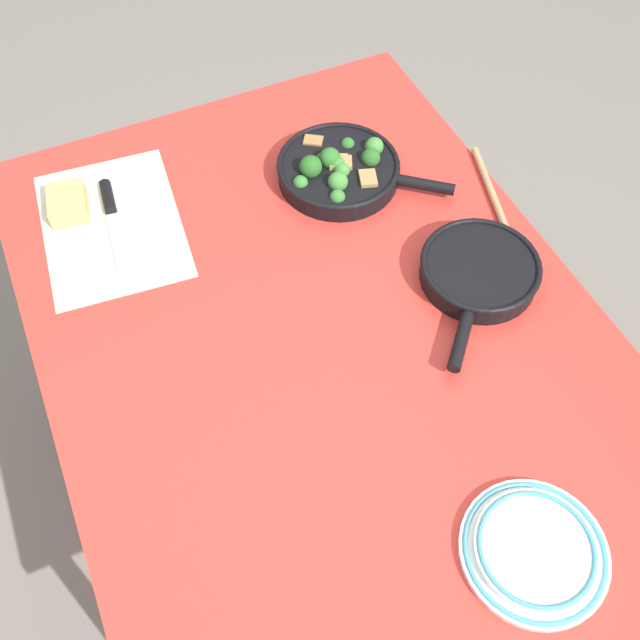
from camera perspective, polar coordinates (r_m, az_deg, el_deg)
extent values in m
plane|color=slate|center=(1.97, 0.00, -12.94)|extent=(14.00, 14.00, 0.00)
cube|color=red|center=(1.31, 0.00, -0.87)|extent=(1.35, 0.98, 0.03)
cylinder|color=#BCBCC1|center=(2.08, 3.84, 10.39)|extent=(0.05, 0.05, 0.73)
cylinder|color=#BCBCC1|center=(1.95, -19.42, 2.35)|extent=(0.05, 0.05, 0.73)
cylinder|color=black|center=(1.53, 1.47, 11.80)|extent=(0.25, 0.25, 0.04)
torus|color=black|center=(1.51, 1.49, 12.33)|extent=(0.26, 0.26, 0.01)
cylinder|color=black|center=(1.50, 8.48, 10.64)|extent=(0.09, 0.11, 0.02)
cylinder|color=#245B1C|center=(1.53, 0.79, 12.07)|extent=(0.02, 0.02, 0.02)
sphere|color=#2D6B28|center=(1.51, 0.80, 12.83)|extent=(0.04, 0.04, 0.04)
cylinder|color=#357027|center=(1.51, 1.75, 11.28)|extent=(0.01, 0.01, 0.02)
sphere|color=#428438|center=(1.50, 1.77, 11.85)|extent=(0.03, 0.03, 0.03)
cylinder|color=#2C6823|center=(1.49, -1.55, 10.38)|extent=(0.01, 0.01, 0.02)
sphere|color=#387A33|center=(1.48, -1.57, 10.91)|extent=(0.03, 0.03, 0.03)
cylinder|color=#357027|center=(1.48, 1.43, 10.30)|extent=(0.01, 0.01, 0.02)
sphere|color=#428438|center=(1.47, 1.45, 11.00)|extent=(0.04, 0.04, 0.04)
cylinder|color=#2C6823|center=(1.52, 1.38, 11.70)|extent=(0.01, 0.01, 0.02)
sphere|color=#387A33|center=(1.51, 1.40, 12.30)|extent=(0.03, 0.03, 0.03)
cylinder|color=#205218|center=(1.53, 0.21, 12.10)|extent=(0.01, 0.01, 0.02)
sphere|color=#286023|center=(1.52, 0.21, 12.64)|extent=(0.03, 0.03, 0.03)
cylinder|color=#205218|center=(1.51, -0.73, 11.36)|extent=(0.02, 0.02, 0.03)
sphere|color=#286023|center=(1.49, -0.74, 12.17)|extent=(0.05, 0.05, 0.05)
cylinder|color=#357027|center=(1.56, 4.30, 13.00)|extent=(0.01, 0.01, 0.02)
sphere|color=#428438|center=(1.55, 4.36, 13.67)|extent=(0.04, 0.04, 0.04)
cylinder|color=#2C6823|center=(1.46, 1.39, 9.26)|extent=(0.01, 0.01, 0.02)
sphere|color=#387A33|center=(1.45, 1.40, 9.80)|extent=(0.03, 0.03, 0.03)
cylinder|color=#245B1C|center=(1.57, 2.21, 13.36)|extent=(0.01, 0.01, 0.02)
sphere|color=#2D6B28|center=(1.56, 2.23, 13.86)|extent=(0.03, 0.03, 0.03)
cylinder|color=#2C6823|center=(1.53, 1.02, 11.88)|extent=(0.01, 0.01, 0.02)
sphere|color=#387A33|center=(1.52, 1.03, 12.43)|extent=(0.03, 0.03, 0.03)
cylinder|color=#205218|center=(1.54, 4.03, 12.14)|extent=(0.01, 0.01, 0.02)
sphere|color=#286023|center=(1.52, 4.09, 12.82)|extent=(0.04, 0.04, 0.04)
cube|color=#AD7F4C|center=(1.53, 1.37, 12.26)|extent=(0.05, 0.05, 0.04)
cube|color=#AD7F4C|center=(1.52, 1.64, 12.08)|extent=(0.05, 0.06, 0.04)
cube|color=#9E703D|center=(1.57, -0.54, 13.78)|extent=(0.05, 0.05, 0.03)
cube|color=olive|center=(1.52, 1.40, 11.62)|extent=(0.04, 0.04, 0.03)
cube|color=#AD7F4C|center=(1.49, 3.84, 10.85)|extent=(0.05, 0.05, 0.04)
cylinder|color=black|center=(1.38, 12.61, 3.85)|extent=(0.22, 0.22, 0.04)
torus|color=black|center=(1.36, 12.76, 4.38)|extent=(0.23, 0.23, 0.01)
cylinder|color=black|center=(1.27, 11.20, -1.66)|extent=(0.10, 0.10, 0.02)
cylinder|color=#DBC156|center=(1.38, 12.60, 3.82)|extent=(0.18, 0.18, 0.02)
cylinder|color=tan|center=(1.52, 13.93, 8.96)|extent=(0.32, 0.10, 0.02)
ellipsoid|color=tan|center=(1.41, 16.07, 3.45)|extent=(0.07, 0.06, 0.02)
cube|color=beige|center=(1.51, -16.32, 7.33)|extent=(0.40, 0.30, 0.00)
cube|color=silver|center=(1.47, -15.85, 6.07)|extent=(0.15, 0.04, 0.01)
cylinder|color=black|center=(1.55, -16.61, 9.40)|extent=(0.09, 0.03, 0.02)
cube|color=#EACC66|center=(1.54, -19.50, 8.76)|extent=(0.11, 0.09, 0.04)
cylinder|color=white|center=(1.16, 16.72, -17.33)|extent=(0.22, 0.22, 0.01)
torus|color=#4C9EB7|center=(1.15, 16.79, -17.24)|extent=(0.21, 0.21, 0.01)
cylinder|color=white|center=(1.15, 16.87, -17.15)|extent=(0.18, 0.18, 0.01)
torus|color=#4C9EB7|center=(1.14, 16.94, -17.06)|extent=(0.18, 0.18, 0.01)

